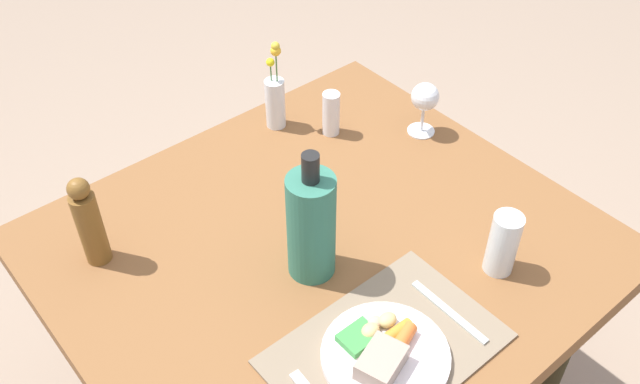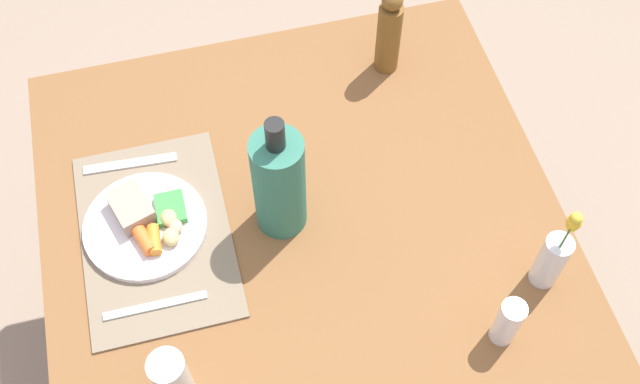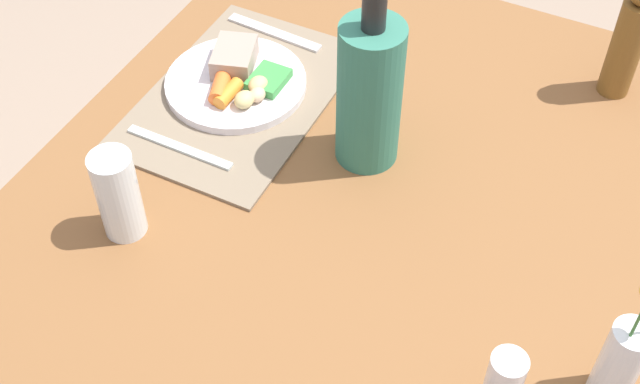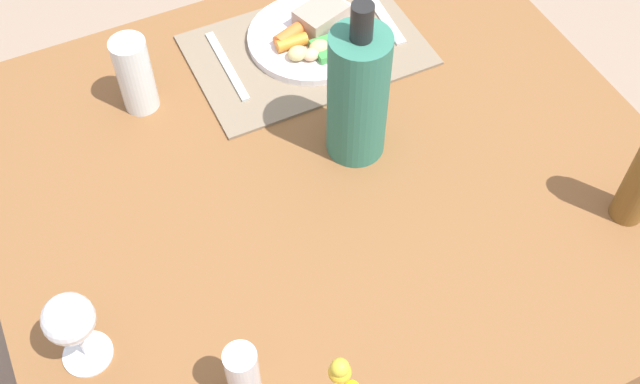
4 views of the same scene
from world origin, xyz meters
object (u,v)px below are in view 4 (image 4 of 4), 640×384
at_px(dinner_plate, 312,35).
at_px(salt_shaker, 243,375).
at_px(fork, 381,12).
at_px(cooler_bottle, 358,94).
at_px(wine_glass, 70,321).
at_px(water_tumbler, 136,78).
at_px(knife, 227,66).
at_px(dining_table, 330,208).

bearing_deg(dinner_plate, salt_shaker, 57.24).
bearing_deg(salt_shaker, fork, -131.55).
height_order(cooler_bottle, wine_glass, cooler_bottle).
distance_m(cooler_bottle, water_tumbler, 0.39).
bearing_deg(knife, dinner_plate, 178.10).
bearing_deg(salt_shaker, cooler_bottle, -135.68).
bearing_deg(fork, dinner_plate, 8.78).
distance_m(dinner_plate, fork, 0.16).
bearing_deg(dining_table, fork, -130.10).
bearing_deg(water_tumbler, dining_table, 128.85).
relative_size(dining_table, wine_glass, 7.64).
bearing_deg(wine_glass, fork, -147.64).
height_order(knife, salt_shaker, salt_shaker).
bearing_deg(water_tumbler, fork, -177.35).
xyz_separation_m(knife, salt_shaker, (0.21, 0.59, 0.05)).
relative_size(dining_table, water_tumbler, 7.55).
bearing_deg(dining_table, dinner_plate, -109.85).
xyz_separation_m(salt_shaker, wine_glass, (0.18, -0.15, 0.04)).
relative_size(cooler_bottle, wine_glass, 2.11).
bearing_deg(cooler_bottle, fork, -125.77).
distance_m(fork, cooler_bottle, 0.36).
bearing_deg(cooler_bottle, salt_shaker, 44.32).
relative_size(dinner_plate, knife, 1.26).
bearing_deg(cooler_bottle, knife, -64.24).
xyz_separation_m(dining_table, knife, (0.06, -0.30, 0.10)).
xyz_separation_m(salt_shaker, water_tumbler, (-0.04, -0.58, 0.00)).
bearing_deg(knife, wine_glass, 49.51).
bearing_deg(fork, water_tumbler, 6.37).
bearing_deg(water_tumbler, dinner_plate, -178.45).
xyz_separation_m(wine_glass, water_tumbler, (-0.22, -0.43, -0.04)).
bearing_deg(wine_glass, salt_shaker, 140.52).
height_order(dinner_plate, cooler_bottle, cooler_bottle).
height_order(dinner_plate, wine_glass, wine_glass).
distance_m(dining_table, water_tumbler, 0.40).
height_order(dining_table, salt_shaker, salt_shaker).
bearing_deg(dining_table, knife, -78.26).
height_order(wine_glass, water_tumbler, water_tumbler).
relative_size(dinner_plate, fork, 1.27).
height_order(dinner_plate, salt_shaker, salt_shaker).
xyz_separation_m(fork, cooler_bottle, (0.20, 0.27, 0.12)).
height_order(dining_table, water_tumbler, water_tumbler).
bearing_deg(dinner_plate, water_tumbler, 1.55).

